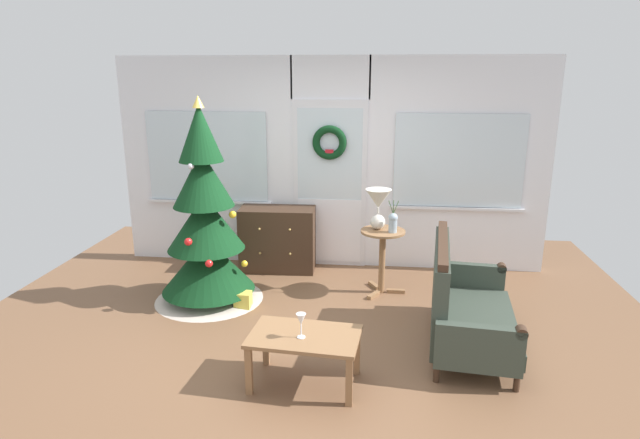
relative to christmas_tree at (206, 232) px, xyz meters
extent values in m
plane|color=brown|center=(1.18, -0.82, -0.75)|extent=(6.76, 6.76, 0.00)
cube|color=white|center=(-0.35, 1.27, 0.52)|extent=(2.15, 0.08, 2.55)
cube|color=white|center=(2.70, 1.27, 0.52)|extent=(2.15, 0.08, 2.55)
cube|color=white|center=(1.18, 1.27, 1.55)|extent=(0.94, 0.08, 0.50)
cube|color=silver|center=(1.18, 1.23, 0.27)|extent=(0.90, 0.05, 2.05)
cube|color=white|center=(1.18, 1.21, -0.30)|extent=(0.78, 0.02, 0.80)
cube|color=silver|center=(1.18, 1.21, 0.65)|extent=(0.78, 0.01, 1.10)
cube|color=silver|center=(-0.35, 1.21, 0.60)|extent=(1.50, 0.01, 1.10)
cube|color=silver|center=(2.70, 1.21, 0.60)|extent=(1.50, 0.01, 1.10)
cube|color=silver|center=(-0.35, 1.20, 0.03)|extent=(1.59, 0.06, 0.03)
cube|color=silver|center=(2.70, 1.20, 0.03)|extent=(1.59, 0.06, 0.03)
torus|color=black|center=(1.18, 1.17, 0.80)|extent=(0.41, 0.09, 0.41)
cube|color=red|center=(1.18, 1.15, 0.67)|extent=(0.10, 0.02, 0.10)
cylinder|color=#4C331E|center=(0.00, 0.00, -0.66)|extent=(0.10, 0.10, 0.18)
cone|color=beige|center=(0.00, 0.00, -0.70)|extent=(1.15, 1.15, 0.10)
cone|color=#0F3819|center=(0.00, 0.00, -0.35)|extent=(0.98, 0.98, 0.57)
cone|color=#0F3819|center=(0.00, 0.00, 0.11)|extent=(0.80, 0.80, 0.57)
cone|color=#0F3819|center=(0.00, 0.00, 0.57)|extent=(0.63, 0.63, 0.57)
cone|color=#0F3819|center=(0.00, 0.00, 1.03)|extent=(0.45, 0.45, 0.57)
cone|color=#E0BC4C|center=(0.00, 0.00, 1.33)|extent=(0.12, 0.12, 0.12)
sphere|color=red|center=(0.14, -0.37, -0.21)|extent=(0.08, 0.08, 0.08)
sphere|color=gold|center=(0.31, -0.04, 0.21)|extent=(0.08, 0.08, 0.08)
sphere|color=silver|center=(-0.04, -0.20, 0.73)|extent=(0.06, 0.06, 0.06)
sphere|color=#264CB2|center=(-0.11, 0.29, 0.22)|extent=(0.05, 0.05, 0.05)
sphere|color=red|center=(-0.06, -0.35, 0.00)|extent=(0.08, 0.08, 0.08)
sphere|color=gold|center=(0.41, -0.02, -0.33)|extent=(0.07, 0.07, 0.07)
cube|color=#3D281C|center=(0.57, 0.97, -0.36)|extent=(0.91, 0.45, 0.78)
sphere|color=tan|center=(0.40, 0.74, -0.17)|extent=(0.03, 0.03, 0.03)
sphere|color=tan|center=(0.76, 0.75, -0.17)|extent=(0.03, 0.03, 0.03)
sphere|color=tan|center=(0.40, 0.74, -0.47)|extent=(0.03, 0.03, 0.03)
sphere|color=tan|center=(0.76, 0.75, -0.47)|extent=(0.03, 0.03, 0.03)
cylinder|color=#3D281C|center=(2.87, -1.41, -0.68)|extent=(0.05, 0.05, 0.14)
cylinder|color=#3D281C|center=(3.01, -0.07, -0.68)|extent=(0.05, 0.05, 0.14)
cylinder|color=#3D281C|center=(2.27, -1.35, -0.68)|extent=(0.05, 0.05, 0.14)
cylinder|color=#3D281C|center=(2.41, 0.00, -0.68)|extent=(0.05, 0.05, 0.14)
cube|color=#384238|center=(2.64, -0.71, -0.54)|extent=(0.85, 1.36, 0.14)
cube|color=#384238|center=(2.34, -0.68, -0.16)|extent=(0.25, 1.29, 0.62)
cube|color=#3D281C|center=(2.34, -0.68, 0.18)|extent=(0.21, 1.26, 0.06)
cube|color=#384238|center=(2.57, -1.39, -0.42)|extent=(0.67, 0.16, 0.38)
cylinder|color=#3D281C|center=(2.86, -1.42, -0.25)|extent=(0.10, 0.10, 0.09)
cube|color=#384238|center=(2.71, -0.02, -0.42)|extent=(0.67, 0.16, 0.38)
cylinder|color=#3D281C|center=(3.00, -0.05, -0.25)|extent=(0.10, 0.10, 0.09)
cylinder|color=#8E6642|center=(1.84, 0.39, -0.05)|extent=(0.48, 0.48, 0.02)
cylinder|color=#8E6642|center=(1.84, 0.39, -0.41)|extent=(0.07, 0.07, 0.69)
cube|color=#8E6642|center=(2.00, 0.39, -0.73)|extent=(0.20, 0.05, 0.04)
cube|color=#8E6642|center=(1.76, 0.52, -0.73)|extent=(0.14, 0.20, 0.04)
cube|color=#8E6642|center=(1.76, 0.25, -0.73)|extent=(0.14, 0.20, 0.04)
sphere|color=silver|center=(1.78, 0.43, 0.04)|extent=(0.16, 0.16, 0.16)
cylinder|color=silver|center=(1.78, 0.43, 0.17)|extent=(0.02, 0.02, 0.06)
cone|color=silver|center=(1.78, 0.43, 0.30)|extent=(0.28, 0.28, 0.20)
cylinder|color=#99ADBC|center=(1.94, 0.33, 0.04)|extent=(0.09, 0.09, 0.16)
sphere|color=#99ADBC|center=(1.94, 0.33, 0.12)|extent=(0.10, 0.10, 0.10)
cylinder|color=#4C7042|center=(1.92, 0.33, 0.22)|extent=(0.07, 0.01, 0.17)
cylinder|color=#4C7042|center=(1.94, 0.33, 0.22)|extent=(0.01, 0.01, 0.18)
cylinder|color=#4C7042|center=(1.96, 0.33, 0.22)|extent=(0.07, 0.01, 0.17)
cube|color=#8E6642|center=(1.25, -1.48, -0.35)|extent=(0.88, 0.59, 0.03)
cube|color=#8E6642|center=(0.85, -1.67, -0.56)|extent=(0.05, 0.05, 0.39)
cube|color=#8E6642|center=(1.61, -1.73, -0.56)|extent=(0.05, 0.05, 0.39)
cube|color=#8E6642|center=(0.89, -1.23, -0.56)|extent=(0.05, 0.05, 0.39)
cube|color=#8E6642|center=(1.64, -1.30, -0.56)|extent=(0.05, 0.05, 0.39)
cylinder|color=silver|center=(1.23, -1.53, -0.33)|extent=(0.06, 0.06, 0.01)
cylinder|color=silver|center=(1.23, -1.53, -0.28)|extent=(0.01, 0.01, 0.10)
cone|color=silver|center=(1.23, -1.53, -0.18)|extent=(0.08, 0.08, 0.09)
cube|color=#D8C64C|center=(0.41, -0.17, -0.67)|extent=(0.17, 0.15, 0.17)
camera|label=1|loc=(1.78, -5.13, 1.60)|focal=29.88mm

